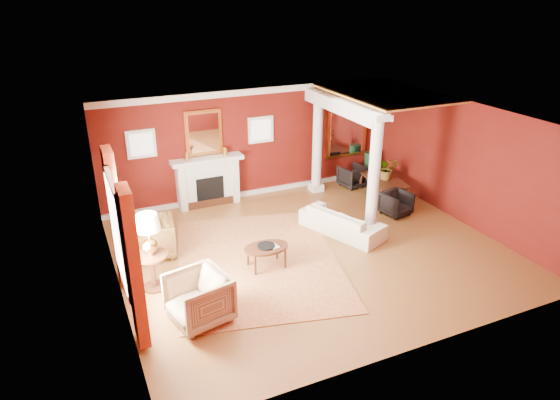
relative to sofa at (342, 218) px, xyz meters
name	(u,v)px	position (x,y,z in m)	size (l,w,h in m)	color
ground	(311,250)	(-1.03, -0.46, -0.39)	(8.00, 8.00, 0.00)	brown
room_shell	(314,163)	(-1.03, -0.46, 1.63)	(8.04, 7.04, 2.92)	#55110B
fireplace	(208,181)	(-2.33, 2.85, 0.25)	(1.85, 0.42, 1.29)	silver
overmantel_mirror	(204,133)	(-2.33, 2.99, 1.51)	(0.95, 0.07, 1.15)	gold
flank_window_left	(141,144)	(-3.88, 3.00, 1.41)	(0.70, 0.07, 0.70)	silver
flank_window_right	(261,130)	(-0.78, 3.00, 1.41)	(0.70, 0.07, 0.70)	silver
left_window	(123,239)	(-4.93, -1.06, 1.03)	(0.21, 2.55, 2.60)	white
column_front	(374,173)	(0.67, -0.16, 1.04)	(0.36, 0.36, 2.80)	silver
column_back	(317,142)	(0.67, 2.54, 1.04)	(0.36, 0.36, 2.80)	silver
header_beam	(340,106)	(0.67, 1.44, 2.23)	(0.30, 3.20, 0.32)	silver
amber_ceiling	(384,93)	(1.82, 1.29, 2.48)	(2.30, 3.40, 0.04)	#E59743
dining_mirror	(347,128)	(1.87, 2.99, 1.16)	(1.30, 0.07, 1.70)	gold
chandelier	(383,117)	(1.87, 1.34, 1.86)	(0.60, 0.62, 0.75)	#A57A33
crown_trim	(251,92)	(-1.03, 3.00, 2.43)	(8.00, 0.08, 0.16)	silver
base_trim	(253,192)	(-1.03, 3.00, -0.33)	(8.00, 0.08, 0.12)	silver
rug	(258,261)	(-2.27, -0.41, -0.38)	(3.27, 4.36, 0.02)	maroon
sofa	(342,218)	(0.00, 0.00, 0.00)	(2.00, 0.59, 0.78)	#F0E4C9
armchair_leopard	(152,236)	(-4.19, 0.74, 0.06)	(0.88, 0.82, 0.90)	black
armchair_stripe	(199,296)	(-3.91, -1.84, 0.09)	(0.94, 0.88, 0.96)	tan
coffee_table	(266,249)	(-2.19, -0.69, 0.03)	(0.93, 0.93, 0.47)	#32190D
coffee_book	(271,243)	(-2.12, -0.77, 0.19)	(0.16, 0.02, 0.22)	#32190D
side_table	(149,239)	(-4.43, -0.52, 0.65)	(0.62, 0.62, 1.55)	#32190D
dining_table	(384,182)	(2.14, 1.41, 0.03)	(1.51, 0.53, 0.84)	#32190D
dining_chair_near	(396,202)	(1.75, 0.32, -0.06)	(0.64, 0.60, 0.66)	black
dining_chair_far	(352,175)	(1.77, 2.41, -0.06)	(0.65, 0.61, 0.67)	black
green_urn	(370,170)	(2.43, 2.54, -0.04)	(0.37, 0.37, 0.90)	#133D21
potted_plant	(388,160)	(2.14, 1.35, 0.69)	(0.54, 0.60, 0.47)	#26591E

